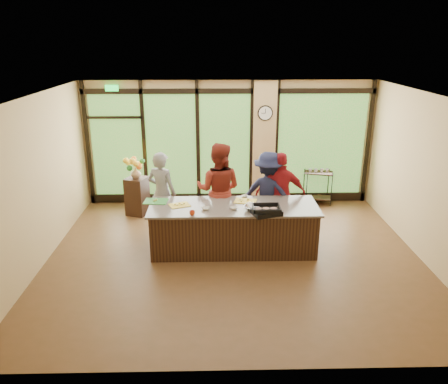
{
  "coord_description": "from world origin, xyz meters",
  "views": [
    {
      "loc": [
        -0.36,
        -7.39,
        3.92
      ],
      "look_at": [
        -0.18,
        0.4,
        1.16
      ],
      "focal_mm": 35.0,
      "sensor_mm": 36.0,
      "label": 1
    }
  ],
  "objects_px": {
    "cook_left": "(162,193)",
    "flower_stand": "(137,196)",
    "island_base": "(233,229)",
    "cook_right": "(268,193)",
    "roasting_pan": "(266,212)",
    "bar_cart": "(318,183)"
  },
  "relations": [
    {
      "from": "cook_left",
      "to": "bar_cart",
      "type": "xyz_separation_m",
      "value": [
        3.64,
        1.59,
        -0.33
      ]
    },
    {
      "from": "cook_left",
      "to": "flower_stand",
      "type": "distance_m",
      "value": 1.33
    },
    {
      "from": "roasting_pan",
      "to": "bar_cart",
      "type": "height_order",
      "value": "roasting_pan"
    },
    {
      "from": "cook_left",
      "to": "roasting_pan",
      "type": "relative_size",
      "value": 3.58
    },
    {
      "from": "island_base",
      "to": "cook_right",
      "type": "relative_size",
      "value": 1.77
    },
    {
      "from": "bar_cart",
      "to": "island_base",
      "type": "bearing_deg",
      "value": -116.28
    },
    {
      "from": "bar_cart",
      "to": "flower_stand",
      "type": "bearing_deg",
      "value": -157.25
    },
    {
      "from": "roasting_pan",
      "to": "cook_left",
      "type": "bearing_deg",
      "value": 129.06
    },
    {
      "from": "island_base",
      "to": "flower_stand",
      "type": "relative_size",
      "value": 3.5
    },
    {
      "from": "cook_left",
      "to": "cook_right",
      "type": "height_order",
      "value": "cook_left"
    },
    {
      "from": "cook_left",
      "to": "cook_right",
      "type": "distance_m",
      "value": 2.21
    },
    {
      "from": "roasting_pan",
      "to": "flower_stand",
      "type": "bearing_deg",
      "value": 121.27
    },
    {
      "from": "cook_left",
      "to": "bar_cart",
      "type": "height_order",
      "value": "cook_left"
    },
    {
      "from": "cook_right",
      "to": "island_base",
      "type": "bearing_deg",
      "value": 69.19
    },
    {
      "from": "cook_left",
      "to": "bar_cart",
      "type": "distance_m",
      "value": 3.98
    },
    {
      "from": "island_base",
      "to": "cook_right",
      "type": "xyz_separation_m",
      "value": [
        0.76,
        0.8,
        0.44
      ]
    },
    {
      "from": "island_base",
      "to": "cook_right",
      "type": "height_order",
      "value": "cook_right"
    },
    {
      "from": "island_base",
      "to": "cook_left",
      "type": "height_order",
      "value": "cook_left"
    },
    {
      "from": "cook_right",
      "to": "roasting_pan",
      "type": "relative_size",
      "value": 3.57
    },
    {
      "from": "cook_right",
      "to": "flower_stand",
      "type": "bearing_deg",
      "value": 2.07
    },
    {
      "from": "cook_left",
      "to": "flower_stand",
      "type": "relative_size",
      "value": 1.99
    },
    {
      "from": "roasting_pan",
      "to": "cook_right",
      "type": "bearing_deg",
      "value": 63.14
    }
  ]
}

